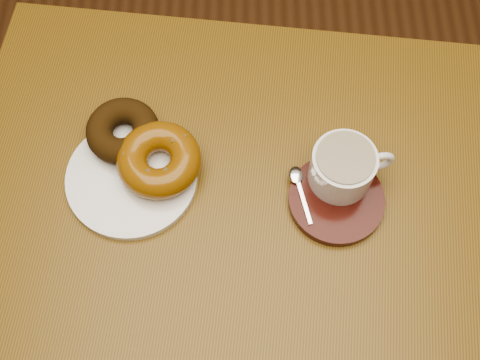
{
  "coord_description": "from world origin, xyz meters",
  "views": [
    {
      "loc": [
        -0.26,
        -0.45,
        1.62
      ],
      "look_at": [
        -0.26,
        -0.07,
        0.8
      ],
      "focal_mm": 45.0,
      "sensor_mm": 36.0,
      "label": 1
    }
  ],
  "objects_px": {
    "donut_plate": "(132,177)",
    "coffee_cup": "(344,167)",
    "cafe_table": "(228,215)",
    "saucer": "(336,200)"
  },
  "relations": [
    {
      "from": "donut_plate",
      "to": "saucer",
      "type": "distance_m",
      "value": 0.31
    },
    {
      "from": "saucer",
      "to": "coffee_cup",
      "type": "xyz_separation_m",
      "value": [
        0.01,
        0.03,
        0.04
      ]
    },
    {
      "from": "cafe_table",
      "to": "saucer",
      "type": "xyz_separation_m",
      "value": [
        0.16,
        -0.03,
        0.13
      ]
    },
    {
      "from": "donut_plate",
      "to": "saucer",
      "type": "height_order",
      "value": "saucer"
    },
    {
      "from": "cafe_table",
      "to": "coffee_cup",
      "type": "distance_m",
      "value": 0.24
    },
    {
      "from": "cafe_table",
      "to": "saucer",
      "type": "height_order",
      "value": "saucer"
    },
    {
      "from": "coffee_cup",
      "to": "donut_plate",
      "type": "bearing_deg",
      "value": 170.25
    },
    {
      "from": "cafe_table",
      "to": "donut_plate",
      "type": "height_order",
      "value": "donut_plate"
    },
    {
      "from": "donut_plate",
      "to": "coffee_cup",
      "type": "height_order",
      "value": "coffee_cup"
    },
    {
      "from": "donut_plate",
      "to": "coffee_cup",
      "type": "distance_m",
      "value": 0.32
    }
  ]
}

